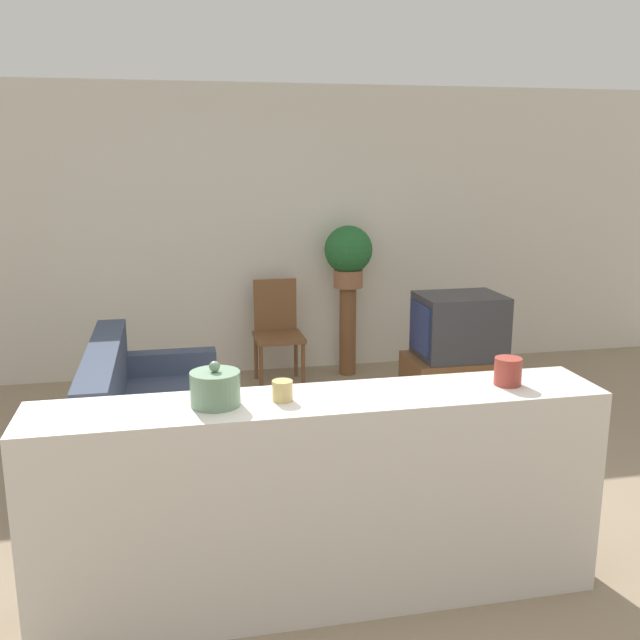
# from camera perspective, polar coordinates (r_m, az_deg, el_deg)

# --- Properties ---
(ground_plane) EXTENTS (14.00, 14.00, 0.00)m
(ground_plane) POSITION_cam_1_polar(r_m,az_deg,el_deg) (3.94, -0.93, -18.51)
(ground_plane) COLOR gray
(wall_back) EXTENTS (9.00, 0.06, 2.70)m
(wall_back) POSITION_cam_1_polar(r_m,az_deg,el_deg) (6.79, -6.58, 6.97)
(wall_back) COLOR beige
(wall_back) RESTS_ON ground_plane
(couch) EXTENTS (0.86, 1.74, 0.86)m
(couch) POSITION_cam_1_polar(r_m,az_deg,el_deg) (4.85, -13.29, -8.56)
(couch) COLOR #384256
(couch) RESTS_ON ground_plane
(tv_stand) EXTENTS (0.84, 0.56, 0.44)m
(tv_stand) POSITION_cam_1_polar(r_m,az_deg,el_deg) (6.05, 10.89, -4.89)
(tv_stand) COLOR brown
(tv_stand) RESTS_ON ground_plane
(television) EXTENTS (0.68, 0.53, 0.52)m
(television) POSITION_cam_1_polar(r_m,az_deg,el_deg) (5.92, 11.04, -0.47)
(television) COLOR #333338
(television) RESTS_ON tv_stand
(wooden_chair) EXTENTS (0.44, 0.44, 0.95)m
(wooden_chair) POSITION_cam_1_polar(r_m,az_deg,el_deg) (6.56, -3.44, -0.57)
(wooden_chair) COLOR brown
(wooden_chair) RESTS_ON ground_plane
(plant_stand) EXTENTS (0.16, 0.16, 0.85)m
(plant_stand) POSITION_cam_1_polar(r_m,az_deg,el_deg) (6.79, 2.23, -0.88)
(plant_stand) COLOR brown
(plant_stand) RESTS_ON ground_plane
(potted_plant) EXTENTS (0.45, 0.45, 0.58)m
(potted_plant) POSITION_cam_1_polar(r_m,az_deg,el_deg) (6.65, 2.28, 5.36)
(potted_plant) COLOR #8E5B3D
(potted_plant) RESTS_ON plant_stand
(foreground_counter) EXTENTS (2.61, 0.44, 1.00)m
(foreground_counter) POSITION_cam_1_polar(r_m,az_deg,el_deg) (3.40, 0.17, -14.25)
(foreground_counter) COLOR silver
(foreground_counter) RESTS_ON ground_plane
(decorative_bowl) EXTENTS (0.22, 0.22, 0.20)m
(decorative_bowl) POSITION_cam_1_polar(r_m,az_deg,el_deg) (3.11, -8.38, -5.42)
(decorative_bowl) COLOR gray
(decorative_bowl) RESTS_ON foreground_counter
(candle_jar) EXTENTS (0.09, 0.09, 0.09)m
(candle_jar) POSITION_cam_1_polar(r_m,az_deg,el_deg) (3.15, -3.03, -5.66)
(candle_jar) COLOR tan
(candle_jar) RESTS_ON foreground_counter
(coffee_tin) EXTENTS (0.13, 0.13, 0.13)m
(coffee_tin) POSITION_cam_1_polar(r_m,az_deg,el_deg) (3.47, 14.80, -3.99)
(coffee_tin) COLOR #99382D
(coffee_tin) RESTS_ON foreground_counter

